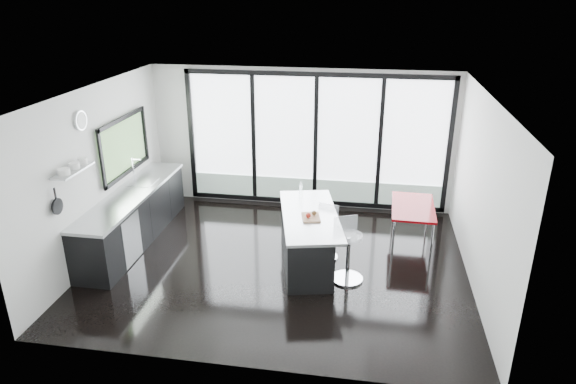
% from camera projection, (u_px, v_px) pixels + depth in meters
% --- Properties ---
extents(floor, '(6.00, 5.00, 0.00)m').
position_uv_depth(floor, '(279.00, 263.00, 8.42)').
color(floor, black).
rests_on(floor, ground).
extents(ceiling, '(6.00, 5.00, 0.00)m').
position_uv_depth(ceiling, '(278.00, 93.00, 7.37)').
color(ceiling, white).
rests_on(ceiling, wall_back).
extents(wall_back, '(6.00, 0.09, 2.80)m').
position_uv_depth(wall_back, '(314.00, 147.00, 10.16)').
color(wall_back, silver).
rests_on(wall_back, ground).
extents(wall_front, '(6.00, 0.00, 2.80)m').
position_uv_depth(wall_front, '(238.00, 265.00, 5.61)').
color(wall_front, silver).
rests_on(wall_front, ground).
extents(wall_left, '(0.26, 5.00, 2.80)m').
position_uv_depth(wall_left, '(106.00, 159.00, 8.53)').
color(wall_left, silver).
rests_on(wall_left, ground).
extents(wall_right, '(0.00, 5.00, 2.80)m').
position_uv_depth(wall_right, '(481.00, 196.00, 7.45)').
color(wall_right, silver).
rests_on(wall_right, ground).
extents(counter_cabinets, '(0.69, 3.24, 1.36)m').
position_uv_depth(counter_cabinets, '(134.00, 216.00, 9.01)').
color(counter_cabinets, black).
rests_on(counter_cabinets, floor).
extents(island, '(1.30, 2.21, 1.10)m').
position_uv_depth(island, '(305.00, 238.00, 8.34)').
color(island, black).
rests_on(island, floor).
extents(bar_stool_near, '(0.64, 0.64, 0.78)m').
position_uv_depth(bar_stool_near, '(348.00, 257.00, 7.81)').
color(bar_stool_near, silver).
rests_on(bar_stool_near, floor).
extents(bar_stool_far, '(0.54, 0.54, 0.71)m').
position_uv_depth(bar_stool_far, '(325.00, 239.00, 8.47)').
color(bar_stool_far, silver).
rests_on(bar_stool_far, floor).
extents(red_table, '(0.76, 1.29, 0.68)m').
position_uv_depth(red_table, '(411.00, 224.00, 9.04)').
color(red_table, '#7C0308').
rests_on(red_table, floor).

